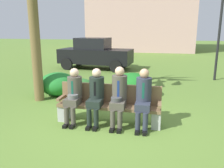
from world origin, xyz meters
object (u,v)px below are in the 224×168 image
Objects in this scene: shrub_mid_lawn at (133,85)px; seated_man_centerleft at (96,94)px; park_bench at (109,104)px; seated_man_leftmost at (74,93)px; shrub_near_bench at (80,88)px; shrub_far_lawn at (58,84)px; building_backdrop at (142,3)px; parked_car_near at (95,54)px; seated_man_centerright at (119,94)px; street_lamp at (220,25)px; seated_man_rightmost at (143,96)px.

seated_man_centerleft is at bearing -102.92° from shrub_mid_lawn.
park_bench is 1.88× the size of seated_man_leftmost.
shrub_near_bench is (-1.06, 1.88, -0.41)m from seated_man_centerleft.
park_bench reaches higher than shrub_far_lawn.
park_bench is at bearing 9.68° from seated_man_leftmost.
shrub_near_bench is at bearing -91.19° from building_backdrop.
parked_car_near is (-1.04, 5.41, 0.53)m from shrub_near_bench.
seated_man_leftmost is at bearing -170.32° from park_bench.
shrub_far_lawn is at bearing 138.87° from park_bench.
seated_man_centerleft reaches higher than shrub_near_bench.
seated_man_centerleft is at bearing -46.96° from shrub_far_lawn.
seated_man_centerleft is at bearing -154.70° from park_bench.
street_lamp is (3.19, 5.57, 1.54)m from seated_man_centerright.
park_bench is 0.87m from seated_man_leftmost.
park_bench is 2.88m from shrub_far_lawn.
building_backdrop reaches higher than parked_car_near.
seated_man_rightmost is (1.08, 0.00, 0.02)m from seated_man_centerleft.
seated_man_leftmost reaches higher than shrub_mid_lawn.
shrub_near_bench is at bearing -161.82° from shrub_mid_lawn.
seated_man_rightmost is at bearing -41.30° from shrub_near_bench.
shrub_mid_lawn is at bearing -61.42° from parked_car_near.
seated_man_rightmost is (0.55, 0.00, -0.01)m from seated_man_centerright.
shrub_far_lawn is at bearing 133.04° from seated_man_centerleft.
building_backdrop reaches higher than seated_man_centerleft.
shrub_mid_lawn is (1.61, 0.53, 0.07)m from shrub_near_bench.
seated_man_centerleft reaches higher than shrub_mid_lawn.
shrub_far_lawn is at bearing -87.67° from parked_car_near.
park_bench is at bearing 170.90° from seated_man_rightmost.
shrub_mid_lawn is (1.09, 2.42, -0.32)m from seated_man_leftmost.
seated_man_rightmost reaches higher than shrub_near_bench.
parked_car_near is (-3.18, 7.28, 0.10)m from seated_man_rightmost.
park_bench is 2.30m from shrub_mid_lawn.
seated_man_rightmost is at bearing -84.84° from building_backdrop.
park_bench is 6.70m from street_lamp.
shrub_near_bench is 6.35m from street_lamp.
park_bench is at bearing -52.60° from shrub_near_bench.
building_backdrop is (-1.77, 19.61, 3.93)m from seated_man_rightmost.
park_bench is 0.86m from seated_man_rightmost.
seated_man_rightmost is 0.13× the size of building_backdrop.
seated_man_centerleft is 0.53m from seated_man_centerright.
building_backdrop is at bearing 95.16° from seated_man_rightmost.
building_backdrop is at bearing 92.85° from park_bench.
park_bench is 19.96m from building_backdrop.
street_lamp reaches higher than parked_car_near.
shrub_mid_lawn is at bearing 77.08° from seated_man_centerleft.
parked_car_near reaches higher than seated_man_rightmost.
shrub_near_bench is at bearing 127.40° from park_bench.
park_bench is 0.64× the size of street_lamp.
shrub_far_lawn reaches higher than shrub_near_bench.
seated_man_centerleft is at bearing 0.78° from seated_man_leftmost.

